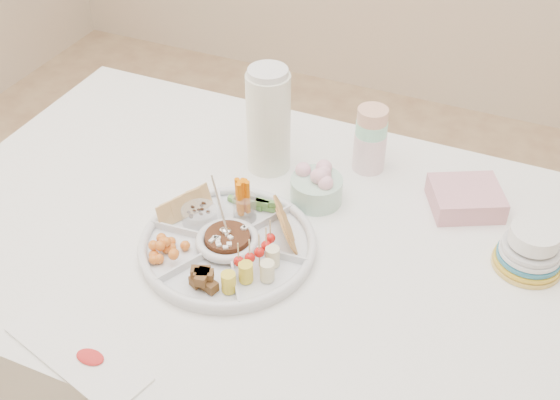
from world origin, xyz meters
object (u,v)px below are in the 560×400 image
at_px(dining_table, 255,339).
at_px(plate_stack, 531,249).
at_px(thermos, 268,119).
at_px(party_tray, 228,243).

bearing_deg(dining_table, plate_stack, 12.78).
relative_size(dining_table, thermos, 5.45).
xyz_separation_m(dining_table, party_tray, (-0.02, -0.08, 0.40)).
height_order(party_tray, plate_stack, plate_stack).
distance_m(dining_table, thermos, 0.58).
height_order(dining_table, thermos, thermos).
relative_size(party_tray, thermos, 1.36).
xyz_separation_m(party_tray, thermos, (-0.05, 0.32, 0.12)).
bearing_deg(dining_table, thermos, 105.23).
bearing_deg(thermos, party_tray, -81.51).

